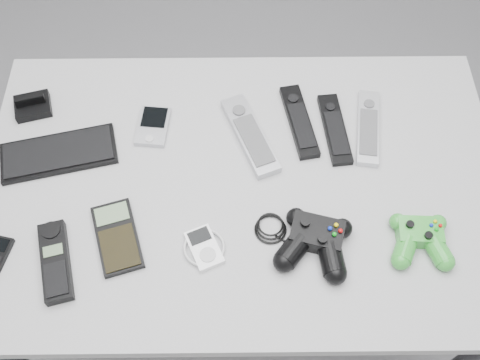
{
  "coord_description": "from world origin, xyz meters",
  "views": [
    {
      "loc": [
        -0.09,
        -0.69,
        1.85
      ],
      "look_at": [
        -0.08,
        -0.06,
        0.8
      ],
      "focal_mm": 42.0,
      "sensor_mm": 36.0,
      "label": 1
    }
  ],
  "objects_px": {
    "pda": "(153,126)",
    "controller_green": "(421,237)",
    "pda_keyboard": "(59,153)",
    "remote_black_b": "(335,129)",
    "remote_silver_a": "(250,135)",
    "calculator": "(117,237)",
    "desk": "(242,197)",
    "cordless_handset": "(55,261)",
    "controller_black": "(315,240)",
    "remote_silver_b": "(368,127)",
    "remote_black_a": "(299,121)",
    "mp3_player": "(204,247)"
  },
  "relations": [
    {
      "from": "remote_black_b",
      "to": "cordless_handset",
      "type": "bearing_deg",
      "value": -156.79
    },
    {
      "from": "pda",
      "to": "mp3_player",
      "type": "bearing_deg",
      "value": -61.72
    },
    {
      "from": "pda",
      "to": "remote_silver_b",
      "type": "bearing_deg",
      "value": 4.95
    },
    {
      "from": "remote_silver_a",
      "to": "remote_black_a",
      "type": "distance_m",
      "value": 0.12
    },
    {
      "from": "controller_green",
      "to": "remote_black_a",
      "type": "bearing_deg",
      "value": 129.04
    },
    {
      "from": "remote_black_a",
      "to": "remote_silver_b",
      "type": "distance_m",
      "value": 0.16
    },
    {
      "from": "remote_black_a",
      "to": "controller_green",
      "type": "bearing_deg",
      "value": -64.1
    },
    {
      "from": "pda",
      "to": "controller_green",
      "type": "distance_m",
      "value": 0.65
    },
    {
      "from": "remote_black_a",
      "to": "remote_silver_b",
      "type": "xyz_separation_m",
      "value": [
        0.16,
        -0.02,
        0.0
      ]
    },
    {
      "from": "pda_keyboard",
      "to": "pda",
      "type": "bearing_deg",
      "value": 6.48
    },
    {
      "from": "mp3_player",
      "to": "remote_silver_a",
      "type": "bearing_deg",
      "value": 47.08
    },
    {
      "from": "desk",
      "to": "remote_black_a",
      "type": "distance_m",
      "value": 0.23
    },
    {
      "from": "pda",
      "to": "remote_silver_b",
      "type": "distance_m",
      "value": 0.51
    },
    {
      "from": "remote_silver_b",
      "to": "pda",
      "type": "bearing_deg",
      "value": -172.9
    },
    {
      "from": "desk",
      "to": "remote_silver_b",
      "type": "bearing_deg",
      "value": 25.5
    },
    {
      "from": "pda",
      "to": "remote_black_a",
      "type": "bearing_deg",
      "value": 7.78
    },
    {
      "from": "cordless_handset",
      "to": "mp3_player",
      "type": "height_order",
      "value": "cordless_handset"
    },
    {
      "from": "pda_keyboard",
      "to": "pda",
      "type": "height_order",
      "value": "pda"
    },
    {
      "from": "mp3_player",
      "to": "pda",
      "type": "bearing_deg",
      "value": 88.85
    },
    {
      "from": "remote_black_a",
      "to": "controller_black",
      "type": "relative_size",
      "value": 0.81
    },
    {
      "from": "desk",
      "to": "remote_black_b",
      "type": "xyz_separation_m",
      "value": [
        0.22,
        0.14,
        0.08
      ]
    },
    {
      "from": "remote_silver_a",
      "to": "mp3_player",
      "type": "relative_size",
      "value": 2.48
    },
    {
      "from": "cordless_handset",
      "to": "calculator",
      "type": "height_order",
      "value": "cordless_handset"
    },
    {
      "from": "remote_silver_a",
      "to": "mp3_player",
      "type": "bearing_deg",
      "value": -131.12
    },
    {
      "from": "controller_green",
      "to": "desk",
      "type": "bearing_deg",
      "value": 160.43
    },
    {
      "from": "pda_keyboard",
      "to": "pda",
      "type": "distance_m",
      "value": 0.22
    },
    {
      "from": "calculator",
      "to": "controller_green",
      "type": "height_order",
      "value": "controller_green"
    },
    {
      "from": "pda_keyboard",
      "to": "controller_green",
      "type": "xyz_separation_m",
      "value": [
        0.78,
        -0.23,
        0.01
      ]
    },
    {
      "from": "remote_silver_a",
      "to": "remote_black_a",
      "type": "bearing_deg",
      "value": -2.35
    },
    {
      "from": "pda",
      "to": "controller_black",
      "type": "bearing_deg",
      "value": -34.62
    },
    {
      "from": "pda_keyboard",
      "to": "remote_black_b",
      "type": "relative_size",
      "value": 1.31
    },
    {
      "from": "pda_keyboard",
      "to": "mp3_player",
      "type": "height_order",
      "value": "same"
    },
    {
      "from": "remote_silver_b",
      "to": "controller_green",
      "type": "distance_m",
      "value": 0.3
    },
    {
      "from": "remote_silver_a",
      "to": "cordless_handset",
      "type": "bearing_deg",
      "value": -163.64
    },
    {
      "from": "calculator",
      "to": "controller_black",
      "type": "height_order",
      "value": "controller_black"
    },
    {
      "from": "desk",
      "to": "controller_green",
      "type": "xyz_separation_m",
      "value": [
        0.37,
        -0.15,
        0.09
      ]
    },
    {
      "from": "desk",
      "to": "mp3_player",
      "type": "distance_m",
      "value": 0.2
    },
    {
      "from": "desk",
      "to": "cordless_handset",
      "type": "height_order",
      "value": "cordless_handset"
    },
    {
      "from": "remote_silver_b",
      "to": "mp3_player",
      "type": "bearing_deg",
      "value": -133.06
    },
    {
      "from": "desk",
      "to": "cordless_handset",
      "type": "relative_size",
      "value": 6.69
    },
    {
      "from": "remote_silver_a",
      "to": "remote_silver_b",
      "type": "xyz_separation_m",
      "value": [
        0.28,
        0.02,
        -0.0
      ]
    },
    {
      "from": "remote_black_a",
      "to": "mp3_player",
      "type": "xyz_separation_m",
      "value": [
        -0.22,
        -0.32,
        -0.0
      ]
    },
    {
      "from": "pda_keyboard",
      "to": "remote_black_b",
      "type": "xyz_separation_m",
      "value": [
        0.64,
        0.06,
        0.0
      ]
    },
    {
      "from": "desk",
      "to": "remote_silver_a",
      "type": "relative_size",
      "value": 5.08
    },
    {
      "from": "remote_silver_a",
      "to": "calculator",
      "type": "distance_m",
      "value": 0.38
    },
    {
      "from": "remote_silver_a",
      "to": "calculator",
      "type": "bearing_deg",
      "value": -159.38
    },
    {
      "from": "remote_silver_a",
      "to": "cordless_handset",
      "type": "xyz_separation_m",
      "value": [
        -0.4,
        -0.31,
        0.0
      ]
    },
    {
      "from": "pda",
      "to": "remote_silver_b",
      "type": "xyz_separation_m",
      "value": [
        0.51,
        -0.01,
        0.0
      ]
    },
    {
      "from": "calculator",
      "to": "mp3_player",
      "type": "height_order",
      "value": "same"
    },
    {
      "from": "mp3_player",
      "to": "desk",
      "type": "bearing_deg",
      "value": 40.01
    }
  ]
}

